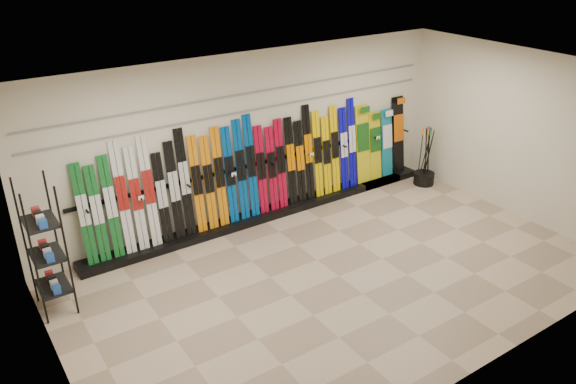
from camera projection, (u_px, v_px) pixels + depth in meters
floor at (339, 276)px, 8.56m from camera, size 8.00×8.00×0.00m
back_wall at (253, 137)px, 9.79m from camera, size 8.00×0.00×8.00m
left_wall at (47, 276)px, 5.90m from camera, size 0.00×5.00×5.00m
right_wall at (519, 134)px, 9.94m from camera, size 0.00×5.00×5.00m
ceiling at (348, 82)px, 7.28m from camera, size 8.00×8.00×0.00m
ski_rack_base at (271, 212)px, 10.35m from camera, size 8.00×0.40×0.12m
skis at (235, 175)px, 9.68m from camera, size 5.37×0.27×1.83m
snowboards at (380, 142)px, 11.43m from camera, size 1.27×0.24×1.59m
accessory_rack at (46, 248)px, 7.45m from camera, size 0.40×0.60×1.92m
pole_bin at (424, 178)px, 11.60m from camera, size 0.42×0.42×0.25m
ski_poles at (426, 156)px, 11.41m from camera, size 0.33×0.28×1.18m
slatwall_rail_0 at (252, 110)px, 9.56m from camera, size 7.60×0.02×0.03m
slatwall_rail_1 at (252, 93)px, 9.44m from camera, size 7.60×0.02×0.03m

